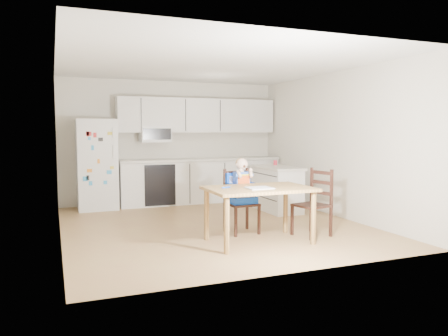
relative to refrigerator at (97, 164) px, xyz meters
name	(u,v)px	position (x,y,z in m)	size (l,w,h in m)	color
room	(202,145)	(1.55, -1.67, 0.40)	(4.52, 5.01, 2.51)	#996A44
refrigerator	(97,164)	(0.00, 0.00, 0.00)	(0.72, 0.70, 1.70)	silver
kitchen_run	(198,160)	(2.05, 0.09, 0.03)	(3.37, 0.62, 2.15)	silver
kitchen_island	(277,189)	(3.08, -1.44, -0.43)	(0.59, 1.12, 0.83)	silver
red_cup	(275,163)	(3.22, -1.10, 0.02)	(0.07, 0.07, 0.09)	red
dining_table	(259,195)	(1.77, -3.37, -0.21)	(1.38, 0.89, 0.74)	brown
napkin	(259,188)	(1.72, -3.47, -0.10)	(0.32, 0.28, 0.01)	#BAB9BF
toddler_spoon	(225,187)	(1.32, -3.27, -0.10)	(0.02, 0.02, 0.12)	blue
chair_booster	(240,188)	(1.76, -2.76, -0.19)	(0.43, 0.43, 1.09)	black
chair_side	(316,198)	(2.71, -3.30, -0.31)	(0.50, 0.50, 0.95)	black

